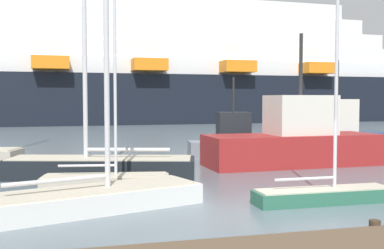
% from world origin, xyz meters
% --- Properties ---
extents(ground_plane, '(600.00, 600.00, 0.00)m').
position_xyz_m(ground_plane, '(0.00, 0.00, 0.00)').
color(ground_plane, slate).
extents(sailboat_2, '(6.55, 3.64, 11.23)m').
position_xyz_m(sailboat_2, '(-5.77, 0.79, 0.50)').
color(sailboat_2, white).
rests_on(sailboat_2, ground_plane).
extents(sailboat_3, '(4.31, 0.98, 6.42)m').
position_xyz_m(sailboat_3, '(1.01, 0.04, 0.33)').
color(sailboat_3, '#2D6B51').
rests_on(sailboat_3, ground_plane).
extents(sailboat_6, '(4.36, 1.71, 7.52)m').
position_xyz_m(sailboat_6, '(-5.19, 3.49, 0.39)').
color(sailboat_6, '#BCB29E').
rests_on(sailboat_6, ground_plane).
extents(sailboat_7, '(7.58, 3.71, 12.02)m').
position_xyz_m(sailboat_7, '(-5.23, 6.15, 0.59)').
color(sailboat_7, black).
rests_on(sailboat_7, ground_plane).
extents(fishing_boat_0, '(7.34, 4.29, 5.52)m').
position_xyz_m(fishing_boat_0, '(9.88, 13.45, 1.02)').
color(fishing_boat_0, navy).
rests_on(fishing_boat_0, ground_plane).
extents(fishing_boat_1, '(5.43, 2.29, 4.24)m').
position_xyz_m(fishing_boat_1, '(2.16, 11.04, 0.80)').
color(fishing_boat_1, gray).
rests_on(fishing_boat_1, ground_plane).
extents(fishing_boat_2, '(8.27, 3.00, 6.13)m').
position_xyz_m(fishing_boat_2, '(3.73, 7.48, 1.15)').
color(fishing_boat_2, maroon).
rests_on(fishing_boat_2, ground_plane).
extents(cruise_ship, '(111.55, 20.18, 21.67)m').
position_xyz_m(cruise_ship, '(-9.21, 49.82, 6.98)').
color(cruise_ship, black).
rests_on(cruise_ship, ground_plane).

